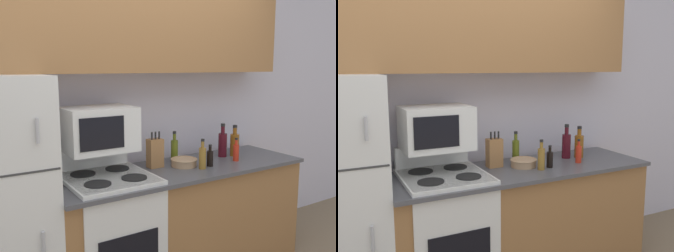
{
  "view_description": "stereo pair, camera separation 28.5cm",
  "coord_description": "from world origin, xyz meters",
  "views": [
    {
      "loc": [
        -1.31,
        -2.09,
        1.7
      ],
      "look_at": [
        0.21,
        0.29,
        1.25
      ],
      "focal_mm": 40.0,
      "sensor_mm": 36.0,
      "label": 1
    },
    {
      "loc": [
        -1.06,
        -2.23,
        1.7
      ],
      "look_at": [
        0.21,
        0.29,
        1.25
      ],
      "focal_mm": 40.0,
      "sensor_mm": 36.0,
      "label": 2
    }
  ],
  "objects": [
    {
      "name": "wall_back",
      "position": [
        0.0,
        0.73,
        1.27
      ],
      "size": [
        8.0,
        0.05,
        2.55
      ],
      "color": "silver",
      "rests_on": "ground_plane"
    },
    {
      "name": "lower_cabinets",
      "position": [
        0.36,
        0.32,
        0.45
      ],
      "size": [
        2.12,
        0.68,
        0.9
      ],
      "color": "#9E6B3D",
      "rests_on": "ground_plane"
    },
    {
      "name": "upper_cabinets",
      "position": [
        0.0,
        0.53,
        1.98
      ],
      "size": [
        2.84,
        0.34,
        0.66
      ],
      "color": "#9E6B3D",
      "rests_on": "refrigerator"
    },
    {
      "name": "stove",
      "position": [
        -0.28,
        0.31,
        0.48
      ],
      "size": [
        0.6,
        0.66,
        1.09
      ],
      "color": "white",
      "rests_on": "ground_plane"
    },
    {
      "name": "microwave",
      "position": [
        -0.29,
        0.43,
        1.25
      ],
      "size": [
        0.5,
        0.38,
        0.32
      ],
      "color": "white",
      "rests_on": "stove"
    },
    {
      "name": "knife_block",
      "position": [
        0.18,
        0.42,
        1.02
      ],
      "size": [
        0.12,
        0.09,
        0.29
      ],
      "color": "#9E6B3D",
      "rests_on": "lower_cabinets"
    },
    {
      "name": "bowl",
      "position": [
        0.39,
        0.32,
        0.93
      ],
      "size": [
        0.22,
        0.22,
        0.06
      ],
      "color": "tan",
      "rests_on": "lower_cabinets"
    },
    {
      "name": "bottle_hot_sauce",
      "position": [
        0.86,
        0.22,
        0.98
      ],
      "size": [
        0.05,
        0.05,
        0.2
      ],
      "color": "red",
      "rests_on": "lower_cabinets"
    },
    {
      "name": "bottle_soy_sauce",
      "position": [
        0.56,
        0.21,
        0.97
      ],
      "size": [
        0.05,
        0.05,
        0.18
      ],
      "color": "black",
      "rests_on": "lower_cabinets"
    },
    {
      "name": "bottle_vinegar",
      "position": [
        0.47,
        0.18,
        1.0
      ],
      "size": [
        0.06,
        0.06,
        0.24
      ],
      "color": "olive",
      "rests_on": "lower_cabinets"
    },
    {
      "name": "bottle_whiskey",
      "position": [
        0.98,
        0.37,
        1.01
      ],
      "size": [
        0.08,
        0.08,
        0.28
      ],
      "color": "brown",
      "rests_on": "lower_cabinets"
    },
    {
      "name": "bottle_wine_red",
      "position": [
        0.87,
        0.4,
        1.02
      ],
      "size": [
        0.08,
        0.08,
        0.3
      ],
      "color": "#470F19",
      "rests_on": "lower_cabinets"
    },
    {
      "name": "bottle_olive_oil",
      "position": [
        0.41,
        0.49,
        1.0
      ],
      "size": [
        0.06,
        0.06,
        0.26
      ],
      "color": "#5B6619",
      "rests_on": "lower_cabinets"
    }
  ]
}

